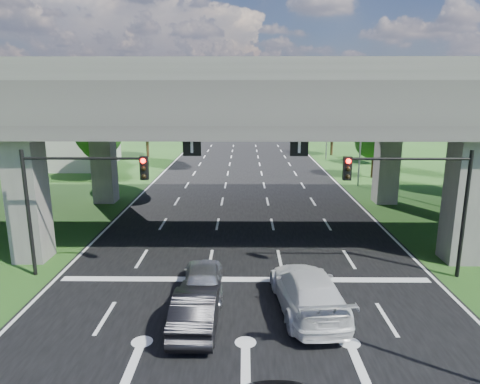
{
  "coord_description": "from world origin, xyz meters",
  "views": [
    {
      "loc": [
        -0.06,
        -14.84,
        8.49
      ],
      "look_at": [
        -0.29,
        8.39,
        3.05
      ],
      "focal_mm": 32.0,
      "sensor_mm": 36.0,
      "label": 1
    }
  ],
  "objects_px": {
    "car_dark": "(197,307)",
    "car_silver": "(203,278)",
    "streetlight_beyond": "(325,114)",
    "signal_left": "(73,190)",
    "car_white": "(308,291)",
    "streetlight_far": "(357,122)",
    "signal_right": "(419,190)"
  },
  "relations": [
    {
      "from": "car_dark",
      "to": "car_silver",
      "type": "bearing_deg",
      "value": -89.35
    },
    {
      "from": "streetlight_beyond",
      "to": "signal_left",
      "type": "bearing_deg",
      "value": -116.43
    },
    {
      "from": "signal_left",
      "to": "car_silver",
      "type": "xyz_separation_m",
      "value": [
        6.02,
        -1.84,
        -3.44
      ]
    },
    {
      "from": "signal_left",
      "to": "car_white",
      "type": "bearing_deg",
      "value": -17.73
    },
    {
      "from": "streetlight_far",
      "to": "streetlight_beyond",
      "type": "bearing_deg",
      "value": 90.0
    },
    {
      "from": "streetlight_far",
      "to": "car_white",
      "type": "height_order",
      "value": "streetlight_far"
    },
    {
      "from": "car_silver",
      "to": "streetlight_far",
      "type": "bearing_deg",
      "value": -122.18
    },
    {
      "from": "streetlight_far",
      "to": "car_silver",
      "type": "distance_m",
      "value": 25.44
    },
    {
      "from": "signal_left",
      "to": "streetlight_far",
      "type": "distance_m",
      "value": 26.95
    },
    {
      "from": "signal_right",
      "to": "signal_left",
      "type": "bearing_deg",
      "value": 180.0
    },
    {
      "from": "car_silver",
      "to": "car_dark",
      "type": "distance_m",
      "value": 2.61
    },
    {
      "from": "streetlight_beyond",
      "to": "car_white",
      "type": "relative_size",
      "value": 1.74
    },
    {
      "from": "streetlight_beyond",
      "to": "car_dark",
      "type": "xyz_separation_m",
      "value": [
        -11.9,
        -40.51,
        -5.08
      ]
    },
    {
      "from": "signal_left",
      "to": "car_dark",
      "type": "bearing_deg",
      "value": -36.45
    },
    {
      "from": "streetlight_beyond",
      "to": "car_white",
      "type": "bearing_deg",
      "value": -100.99
    },
    {
      "from": "signal_right",
      "to": "streetlight_far",
      "type": "relative_size",
      "value": 0.6
    },
    {
      "from": "car_dark",
      "to": "streetlight_beyond",
      "type": "bearing_deg",
      "value": -105.72
    },
    {
      "from": "car_white",
      "to": "car_silver",
      "type": "bearing_deg",
      "value": -24.37
    },
    {
      "from": "streetlight_far",
      "to": "signal_left",
      "type": "bearing_deg",
      "value": -131.78
    },
    {
      "from": "streetlight_far",
      "to": "car_dark",
      "type": "relative_size",
      "value": 2.22
    },
    {
      "from": "car_silver",
      "to": "signal_right",
      "type": "bearing_deg",
      "value": -172.83
    },
    {
      "from": "streetlight_far",
      "to": "car_dark",
      "type": "xyz_separation_m",
      "value": [
        -11.9,
        -24.51,
        -5.08
      ]
    },
    {
      "from": "car_silver",
      "to": "car_dark",
      "type": "height_order",
      "value": "car_dark"
    },
    {
      "from": "signal_right",
      "to": "signal_left",
      "type": "xyz_separation_m",
      "value": [
        -15.65,
        0.0,
        0.0
      ]
    },
    {
      "from": "signal_right",
      "to": "streetlight_far",
      "type": "bearing_deg",
      "value": 83.53
    },
    {
      "from": "car_white",
      "to": "streetlight_beyond",
      "type": "bearing_deg",
      "value": -106.64
    },
    {
      "from": "streetlight_beyond",
      "to": "car_dark",
      "type": "height_order",
      "value": "streetlight_beyond"
    },
    {
      "from": "streetlight_far",
      "to": "car_silver",
      "type": "xyz_separation_m",
      "value": [
        -11.9,
        -21.9,
        -5.1
      ]
    },
    {
      "from": "car_dark",
      "to": "car_white",
      "type": "distance_m",
      "value": 4.41
    },
    {
      "from": "signal_left",
      "to": "streetlight_beyond",
      "type": "distance_m",
      "value": 40.3
    },
    {
      "from": "streetlight_far",
      "to": "signal_right",
      "type": "bearing_deg",
      "value": -96.47
    },
    {
      "from": "signal_right",
      "to": "streetlight_far",
      "type": "height_order",
      "value": "streetlight_far"
    }
  ]
}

